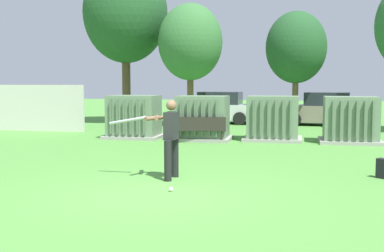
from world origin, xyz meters
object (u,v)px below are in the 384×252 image
object	(u,v)px
park_bench	(200,128)
batter	(169,135)
transformer_mid_west	(203,119)
transformer_mid_east	(273,119)
transformer_east	(350,120)
parked_car_left_of_center	(324,110)
sports_ball	(171,189)
parked_car_leftmost	(218,109)
transformer_west	(134,117)

from	to	relation	value
park_bench	batter	size ratio (longest dim) A/B	1.06
transformer_mid_west	transformer_mid_east	xyz separation A→B (m)	(2.52, 0.41, 0.00)
transformer_east	transformer_mid_east	bearing A→B (deg)	177.39
transformer_mid_east	parked_car_left_of_center	xyz separation A→B (m)	(2.18, 6.77, -0.04)
transformer_mid_east	park_bench	size ratio (longest dim) A/B	1.14
park_bench	parked_car_left_of_center	size ratio (longest dim) A/B	0.42
park_bench	sports_ball	world-z (taller)	park_bench
sports_ball	parked_car_left_of_center	bearing A→B (deg)	76.54
transformer_mid_east	parked_car_left_of_center	distance (m)	7.12
batter	parked_car_left_of_center	bearing A→B (deg)	74.13
parked_car_leftmost	parked_car_left_of_center	xyz separation A→B (m)	(5.31, -0.20, 0.00)
transformer_west	parked_car_left_of_center	distance (m)	10.24
transformer_east	parked_car_left_of_center	distance (m)	6.91
transformer_west	park_bench	bearing A→B (deg)	-18.04
transformer_mid_west	transformer_west	bearing A→B (deg)	178.51
batter	parked_car_leftmost	distance (m)	14.60
park_bench	sports_ball	xyz separation A→B (m)	(0.91, -7.55, -0.49)
transformer_mid_east	parked_car_leftmost	xyz separation A→B (m)	(-3.13, 6.98, -0.04)
batter	sports_ball	distance (m)	1.57
transformer_mid_west	parked_car_leftmost	distance (m)	7.41
batter	parked_car_leftmost	xyz separation A→B (m)	(-1.23, 14.55, -0.22)
batter	sports_ball	size ratio (longest dim) A/B	19.33
transformer_mid_east	sports_ball	world-z (taller)	transformer_mid_east
transformer_west	transformer_mid_west	world-z (taller)	same
batter	transformer_east	bearing A→B (deg)	58.43
transformer_west	parked_car_left_of_center	size ratio (longest dim) A/B	0.48
transformer_east	batter	bearing A→B (deg)	-121.57
transformer_mid_west	parked_car_leftmost	world-z (taller)	same
sports_ball	parked_car_left_of_center	world-z (taller)	parked_car_left_of_center
transformer_west	sports_ball	bearing A→B (deg)	-66.64
transformer_mid_west	transformer_mid_east	size ratio (longest dim) A/B	1.00
park_bench	transformer_east	bearing A→B (deg)	12.18
batter	parked_car_leftmost	size ratio (longest dim) A/B	0.41
park_bench	batter	world-z (taller)	batter
transformer_west	batter	size ratio (longest dim) A/B	1.21
transformer_east	sports_ball	distance (m)	9.66
transformer_mid_west	parked_car_left_of_center	distance (m)	8.59
transformer_mid_east	park_bench	bearing A→B (deg)	-153.36
transformer_mid_east	parked_car_left_of_center	bearing A→B (deg)	72.13
transformer_mid_east	park_bench	xyz separation A→B (m)	(-2.45, -1.23, -0.25)
transformer_mid_west	park_bench	world-z (taller)	transformer_mid_west
transformer_mid_east	parked_car_left_of_center	size ratio (longest dim) A/B	0.48
transformer_west	parked_car_left_of_center	world-z (taller)	same
transformer_mid_west	park_bench	bearing A→B (deg)	-85.33
transformer_east	parked_car_left_of_center	bearing A→B (deg)	94.12
sports_ball	transformer_mid_west	bearing A→B (deg)	96.69
parked_car_leftmost	parked_car_left_of_center	bearing A→B (deg)	-2.17
transformer_mid_east	sports_ball	distance (m)	8.94
parked_car_leftmost	transformer_mid_east	bearing A→B (deg)	-65.87
parked_car_leftmost	sports_ball	bearing A→B (deg)	-84.25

